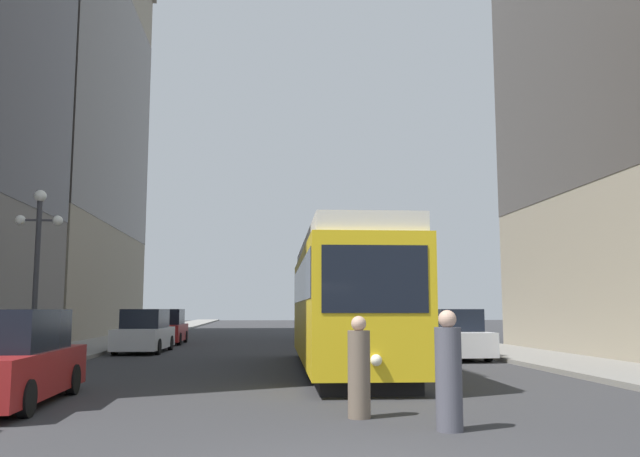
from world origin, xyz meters
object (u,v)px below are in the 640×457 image
at_px(parked_car_left_near, 8,360).
at_px(parked_car_right_far, 450,336).
at_px(streetcar, 343,300).
at_px(parked_car_left_mid, 145,332).
at_px(pedestrian_crossing_far, 449,374).
at_px(transit_bus, 366,307).
at_px(lamp_post_left_near, 38,249).
at_px(parked_car_left_far, 166,328).
at_px(pedestrian_crossing_near, 359,370).

relative_size(parked_car_left_near, parked_car_right_far, 0.99).
xyz_separation_m(streetcar, parked_car_left_mid, (-7.35, 9.00, -1.26)).
distance_m(parked_car_right_far, pedestrian_crossing_far, 14.82).
bearing_deg(transit_bus, streetcar, -99.38).
height_order(pedestrian_crossing_far, lamp_post_left_near, lamp_post_left_near).
height_order(parked_car_left_mid, lamp_post_left_near, lamp_post_left_near).
bearing_deg(pedestrian_crossing_far, parked_car_left_far, 179.32).
height_order(streetcar, parked_car_left_near, streetcar).
distance_m(streetcar, parked_car_left_near, 9.85).
distance_m(pedestrian_crossing_near, pedestrian_crossing_far, 1.75).
bearing_deg(parked_car_left_mid, parked_car_left_near, -88.03).
xyz_separation_m(streetcar, pedestrian_crossing_near, (-0.86, -8.54, -1.30)).
distance_m(transit_bus, pedestrian_crossing_far, 27.99).
relative_size(streetcar, parked_car_left_far, 2.79).
xyz_separation_m(transit_bus, lamp_post_left_near, (-12.92, -17.17, 1.70)).
xyz_separation_m(parked_car_left_near, parked_car_left_mid, (0.00, 15.44, -0.00)).
distance_m(parked_car_left_mid, pedestrian_crossing_far, 20.33).
bearing_deg(transit_bus, parked_car_left_near, -112.14).
height_order(transit_bus, parked_car_left_mid, transit_bus).
bearing_deg(streetcar, parked_car_right_far, 45.31).
bearing_deg(pedestrian_crossing_near, pedestrian_crossing_far, -116.21).
xyz_separation_m(parked_car_left_near, pedestrian_crossing_far, (7.67, -3.39, -0.00)).
relative_size(transit_bus, parked_car_right_far, 2.33).
height_order(parked_car_left_near, pedestrian_crossing_far, parked_car_left_near).
height_order(parked_car_left_mid, parked_car_left_far, same).
xyz_separation_m(streetcar, parked_car_left_far, (-7.35, 15.72, -1.26)).
height_order(transit_bus, parked_car_right_far, transit_bus).
bearing_deg(streetcar, pedestrian_crossing_near, -94.07).
relative_size(streetcar, parked_car_left_near, 2.67).
bearing_deg(parked_car_left_mid, lamp_post_left_near, -101.01).
xyz_separation_m(parked_car_left_mid, parked_car_left_far, (-0.00, 6.72, -0.00)).
distance_m(transit_bus, lamp_post_left_near, 21.56).
bearing_deg(parked_car_left_far, lamp_post_left_near, -97.31).
bearing_deg(transit_bus, pedestrian_crossing_far, -94.69).
relative_size(parked_car_left_mid, parked_car_right_far, 0.99).
height_order(parked_car_right_far, pedestrian_crossing_far, parked_car_right_far).
relative_size(parked_car_left_far, lamp_post_left_near, 0.89).
bearing_deg(pedestrian_crossing_near, parked_car_left_mid, 41.79).
bearing_deg(lamp_post_left_near, parked_car_left_mid, 77.01).
xyz_separation_m(streetcar, lamp_post_left_near, (-9.25, 0.76, 1.54)).
xyz_separation_m(transit_bus, pedestrian_crossing_far, (-3.35, -27.76, -1.10)).
bearing_deg(parked_car_right_far, streetcar, 41.54).
height_order(parked_car_left_near, parked_car_left_far, same).
distance_m(pedestrian_crossing_far, lamp_post_left_near, 14.54).
distance_m(streetcar, parked_car_right_far, 6.44).
bearing_deg(parked_car_left_mid, pedestrian_crossing_near, -67.72).
relative_size(parked_car_left_near, pedestrian_crossing_near, 2.87).
bearing_deg(pedestrian_crossing_far, lamp_post_left_near, -155.28).
xyz_separation_m(parked_car_left_near, parked_car_right_far, (11.92, 10.80, 0.00)).
distance_m(parked_car_right_far, pedestrian_crossing_near, 13.99).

